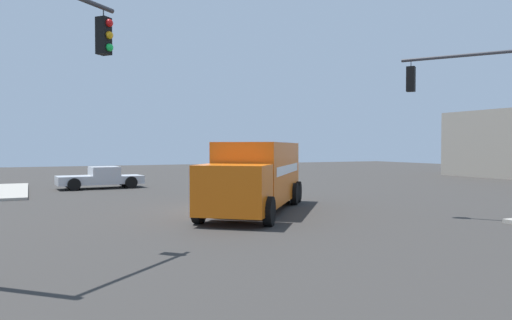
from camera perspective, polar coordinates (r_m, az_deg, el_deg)
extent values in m
plane|color=#33302D|center=(20.21, -3.91, -5.95)|extent=(100.00, 100.00, 0.00)
cube|color=orange|center=(20.30, 0.52, -1.41)|extent=(6.60, 5.93, 2.48)
cube|color=orange|center=(16.11, -2.77, -3.59)|extent=(2.98, 3.06, 1.70)
cube|color=black|center=(15.26, -3.64, -2.60)|extent=(1.31, 1.63, 0.88)
cube|color=#B2B2B7|center=(23.50, 2.16, -4.41)|extent=(1.59, 1.93, 0.21)
cube|color=white|center=(20.08, 3.90, -1.09)|extent=(4.30, 3.41, 0.36)
cube|color=white|center=(20.59, -2.77, -1.02)|extent=(4.30, 3.41, 0.36)
cylinder|color=black|center=(15.95, 1.60, -6.17)|extent=(0.96, 0.84, 1.00)
cylinder|color=black|center=(16.61, -6.87, -5.87)|extent=(0.96, 0.84, 1.00)
cylinder|color=black|center=(21.80, 4.65, -4.08)|extent=(0.96, 0.84, 1.00)
cylinder|color=black|center=(22.28, -1.69, -3.95)|extent=(0.96, 0.84, 1.00)
cylinder|color=black|center=(22.83, 5.02, -3.82)|extent=(0.96, 0.84, 1.00)
cylinder|color=black|center=(23.29, -1.05, -3.71)|extent=(0.96, 0.84, 1.00)
cylinder|color=#38383D|center=(13.34, -17.84, 16.50)|extent=(0.03, 0.03, 0.25)
cube|color=black|center=(13.20, -17.82, 13.98)|extent=(0.42, 0.42, 0.95)
sphere|color=red|center=(13.16, -17.21, 15.43)|extent=(0.20, 0.20, 0.20)
sphere|color=#EFA314|center=(13.09, -17.20, 14.12)|extent=(0.20, 0.20, 0.20)
sphere|color=#19CC4C|center=(13.03, -17.19, 12.78)|extent=(0.20, 0.20, 0.20)
cylinder|color=#38383D|center=(19.11, 23.42, 11.42)|extent=(3.53, 2.53, 0.12)
cylinder|color=#38383D|center=(19.36, 18.11, 10.97)|extent=(0.03, 0.03, 0.25)
cube|color=black|center=(19.27, 18.09, 9.21)|extent=(0.42, 0.42, 0.95)
sphere|color=red|center=(19.49, 18.21, 10.06)|extent=(0.20, 0.20, 0.20)
sphere|color=#EFA314|center=(19.44, 18.20, 9.16)|extent=(0.20, 0.20, 0.20)
sphere|color=#19CC4C|center=(19.40, 18.19, 8.25)|extent=(0.20, 0.20, 0.20)
cube|color=#B7BABF|center=(32.27, -14.96, -2.22)|extent=(2.04, 1.62, 0.50)
cube|color=#B7BABF|center=(31.90, -17.76, -1.75)|extent=(2.05, 1.82, 1.10)
cube|color=black|center=(31.88, -17.76, -1.23)|extent=(1.88, 1.54, 0.48)
cube|color=#B7BABF|center=(31.60, -21.04, -2.31)|extent=(2.07, 2.12, 0.55)
cylinder|color=black|center=(33.22, -15.61, -2.38)|extent=(0.29, 0.77, 0.76)
cylinder|color=black|center=(31.28, -14.75, -2.62)|extent=(0.29, 0.77, 0.76)
cylinder|color=black|center=(32.59, -21.49, -2.51)|extent=(0.29, 0.77, 0.76)
cylinder|color=black|center=(30.61, -20.99, -2.76)|extent=(0.29, 0.77, 0.76)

